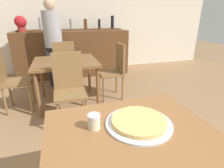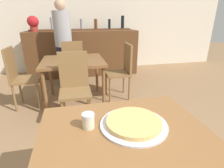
# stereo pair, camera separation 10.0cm
# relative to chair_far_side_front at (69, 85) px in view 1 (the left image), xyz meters

# --- Properties ---
(wall_back) EXTENTS (8.00, 0.05, 2.80)m
(wall_back) POSITION_rel_chair_far_side_front_xyz_m (0.26, 2.64, 0.86)
(wall_back) COLOR silver
(wall_back) RESTS_ON ground_plane
(dining_table_near) EXTENTS (0.96, 0.88, 0.77)m
(dining_table_near) POSITION_rel_chair_far_side_front_xyz_m (0.26, -1.48, 0.14)
(dining_table_near) COLOR brown
(dining_table_near) RESTS_ON ground_plane
(dining_table_far) EXTENTS (0.97, 0.88, 0.73)m
(dining_table_far) POSITION_rel_chair_far_side_front_xyz_m (0.00, 0.60, 0.10)
(dining_table_far) COLOR brown
(dining_table_far) RESTS_ON ground_plane
(bar_counter) EXTENTS (2.60, 0.56, 1.07)m
(bar_counter) POSITION_rel_chair_far_side_front_xyz_m (0.26, 2.13, -0.01)
(bar_counter) COLOR brown
(bar_counter) RESTS_ON ground_plane
(bar_back_shelf) EXTENTS (2.39, 0.24, 0.33)m
(bar_back_shelf) POSITION_rel_chair_far_side_front_xyz_m (0.25, 2.27, 0.59)
(bar_back_shelf) COLOR brown
(bar_back_shelf) RESTS_ON bar_counter
(chair_far_side_front) EXTENTS (0.40, 0.40, 0.96)m
(chair_far_side_front) POSITION_rel_chair_far_side_front_xyz_m (0.00, 0.00, 0.00)
(chair_far_side_front) COLOR olive
(chair_far_side_front) RESTS_ON ground_plane
(chair_far_side_back) EXTENTS (0.40, 0.40, 0.96)m
(chair_far_side_back) POSITION_rel_chair_far_side_front_xyz_m (0.00, 1.21, 0.00)
(chair_far_side_back) COLOR olive
(chair_far_side_back) RESTS_ON ground_plane
(chair_far_side_left) EXTENTS (0.40, 0.40, 0.96)m
(chair_far_side_left) POSITION_rel_chair_far_side_front_xyz_m (-0.82, 0.60, 0.00)
(chair_far_side_left) COLOR olive
(chair_far_side_left) RESTS_ON ground_plane
(chair_far_side_right) EXTENTS (0.40, 0.40, 0.96)m
(chair_far_side_right) POSITION_rel_chair_far_side_front_xyz_m (0.82, 0.60, 0.00)
(chair_far_side_right) COLOR olive
(chair_far_side_right) RESTS_ON ground_plane
(pizza_tray) EXTENTS (0.40, 0.40, 0.04)m
(pizza_tray) POSITION_rel_chair_far_side_front_xyz_m (0.33, -1.37, 0.24)
(pizza_tray) COLOR silver
(pizza_tray) RESTS_ON dining_table_near
(cheese_shaker) EXTENTS (0.07, 0.07, 0.09)m
(cheese_shaker) POSITION_rel_chair_far_side_front_xyz_m (0.07, -1.33, 0.27)
(cheese_shaker) COLOR beige
(cheese_shaker) RESTS_ON dining_table_near
(person_standing) EXTENTS (0.34, 0.34, 1.69)m
(person_standing) POSITION_rel_chair_far_side_front_xyz_m (-0.16, 1.55, 0.37)
(person_standing) COLOR #2D2D38
(person_standing) RESTS_ON ground_plane
(potted_plant) EXTENTS (0.24, 0.24, 0.33)m
(potted_plant) POSITION_rel_chair_far_side_front_xyz_m (-0.79, 2.08, 0.70)
(potted_plant) COLOR maroon
(potted_plant) RESTS_ON bar_counter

